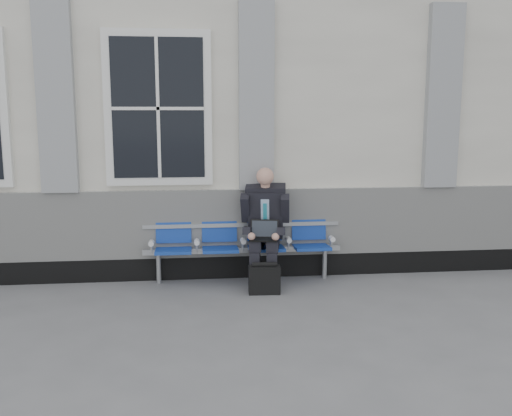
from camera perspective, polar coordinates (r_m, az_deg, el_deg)
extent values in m
plane|color=slate|center=(6.41, -13.14, -10.82)|extent=(70.00, 70.00, 0.00)
cube|color=silver|center=(9.50, -11.11, 8.76)|extent=(14.00, 4.00, 4.20)
cube|color=black|center=(7.75, -11.90, -6.01)|extent=(14.00, 0.10, 0.30)
cube|color=silver|center=(7.61, -12.06, -1.67)|extent=(14.00, 0.08, 0.90)
cube|color=#96989B|center=(7.60, -19.40, 10.51)|extent=(0.45, 0.14, 2.40)
cube|color=#96989B|center=(7.45, 0.03, 11.07)|extent=(0.45, 0.14, 2.40)
cube|color=#96989B|center=(8.11, 18.19, 10.48)|extent=(0.45, 0.14, 2.40)
cube|color=white|center=(7.44, -9.75, 9.78)|extent=(1.35, 0.10, 1.95)
cube|color=black|center=(7.39, -9.77, 9.78)|extent=(1.15, 0.02, 1.75)
cube|color=#9EA0A3|center=(7.51, -1.32, -4.19)|extent=(2.60, 0.07, 0.07)
cube|color=#9EA0A3|center=(7.55, -1.41, -1.69)|extent=(2.60, 0.05, 0.05)
cylinder|color=#9EA0A3|center=(7.55, -9.71, -6.01)|extent=(0.06, 0.06, 0.39)
cylinder|color=#9EA0A3|center=(7.73, 6.87, -5.57)|extent=(0.06, 0.06, 0.39)
cube|color=#0F3599|center=(7.40, -8.25, -4.25)|extent=(0.46, 0.42, 0.07)
cube|color=#0F3599|center=(7.55, -8.24, -1.95)|extent=(0.46, 0.10, 0.40)
cube|color=#0F3599|center=(7.40, -3.59, -4.17)|extent=(0.46, 0.42, 0.07)
cube|color=#0F3599|center=(7.55, -3.69, -1.87)|extent=(0.46, 0.10, 0.40)
cube|color=#0F3599|center=(7.45, 1.03, -4.06)|extent=(0.46, 0.42, 0.07)
cube|color=#0F3599|center=(7.60, 0.84, -1.78)|extent=(0.46, 0.10, 0.40)
cube|color=#0F3599|center=(7.55, 5.57, -3.92)|extent=(0.46, 0.42, 0.07)
cube|color=#0F3599|center=(7.69, 5.28, -1.68)|extent=(0.46, 0.10, 0.40)
cylinder|color=white|center=(7.42, -10.43, -3.48)|extent=(0.07, 0.12, 0.07)
cylinder|color=white|center=(7.40, -5.94, -3.40)|extent=(0.07, 0.12, 0.07)
cylinder|color=white|center=(7.43, -1.30, -3.31)|extent=(0.07, 0.12, 0.07)
cylinder|color=white|center=(7.50, 3.28, -3.19)|extent=(0.07, 0.12, 0.07)
cylinder|color=white|center=(7.62, 7.60, -3.07)|extent=(0.07, 0.12, 0.07)
cube|color=black|center=(7.17, -0.16, -7.94)|extent=(0.17, 0.29, 0.10)
cube|color=black|center=(7.16, 1.57, -7.97)|extent=(0.17, 0.29, 0.10)
cube|color=black|center=(7.18, -0.12, -6.28)|extent=(0.15, 0.16, 0.47)
cube|color=black|center=(7.16, 1.60, -6.32)|extent=(0.15, 0.16, 0.47)
cube|color=black|center=(7.33, 0.03, -3.53)|extent=(0.24, 0.50, 0.15)
cube|color=black|center=(7.31, 1.70, -3.55)|extent=(0.24, 0.50, 0.15)
cube|color=black|center=(7.46, 0.98, -0.53)|extent=(0.51, 0.44, 0.68)
cube|color=#ABC1E1|center=(7.33, 0.91, -0.54)|extent=(0.12, 0.12, 0.38)
cube|color=teal|center=(7.32, 0.91, -0.72)|extent=(0.06, 0.09, 0.32)
cube|color=black|center=(7.38, 0.97, 1.88)|extent=(0.55, 0.34, 0.15)
cylinder|color=#DBA089|center=(7.31, 0.94, 2.40)|extent=(0.12, 0.12, 0.11)
sphere|color=#DBA089|center=(7.24, 0.91, 3.18)|extent=(0.22, 0.22, 0.22)
cube|color=black|center=(7.36, -1.07, 0.01)|extent=(0.16, 0.32, 0.40)
cube|color=black|center=(7.33, 2.93, -0.05)|extent=(0.16, 0.32, 0.40)
cube|color=black|center=(7.21, -0.87, -2.26)|extent=(0.16, 0.34, 0.15)
cube|color=black|center=(7.19, 2.53, -2.31)|extent=(0.16, 0.34, 0.15)
sphere|color=#DBA089|center=(7.07, -0.46, -2.86)|extent=(0.10, 0.10, 0.10)
sphere|color=#DBA089|center=(7.05, 1.96, -2.89)|extent=(0.10, 0.10, 0.10)
cube|color=black|center=(7.16, 0.79, -3.15)|extent=(0.39, 0.31, 0.02)
cube|color=black|center=(7.25, 0.86, -2.07)|extent=(0.36, 0.16, 0.23)
cube|color=black|center=(7.24, 0.85, -2.08)|extent=(0.33, 0.13, 0.19)
cube|color=black|center=(7.04, 0.84, -7.20)|extent=(0.39, 0.18, 0.35)
cylinder|color=black|center=(6.99, 0.85, -5.69)|extent=(0.31, 0.08, 0.06)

